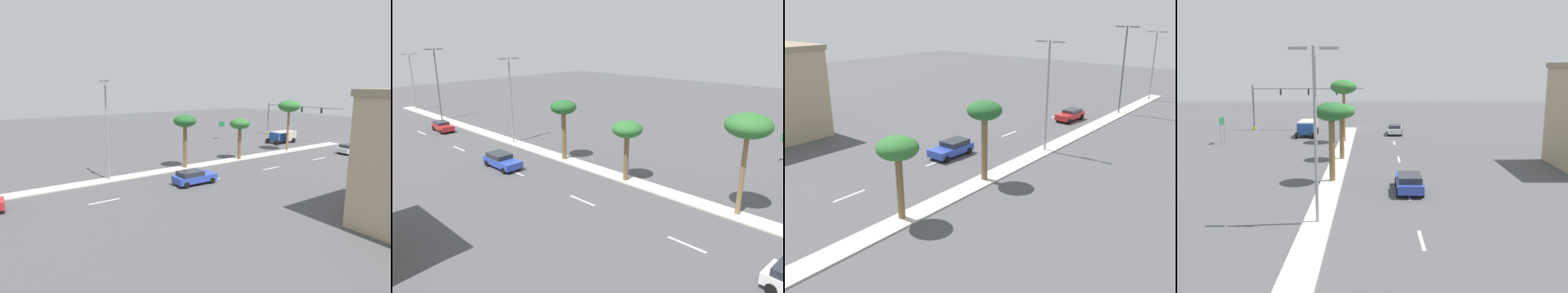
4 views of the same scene
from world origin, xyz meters
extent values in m
plane|color=#4C4C4F|center=(0.00, 29.57, 0.00)|extent=(160.00, 160.00, 0.00)
cube|color=beige|center=(0.00, 38.02, 0.06)|extent=(1.80, 76.04, 0.12)
cube|color=silver|center=(-6.15, 22.49, 0.01)|extent=(0.20, 2.80, 0.01)
cube|color=silver|center=(-6.15, 31.95, 0.01)|extent=(0.20, 2.80, 0.01)
cube|color=silver|center=(-6.15, 34.98, 0.01)|extent=(0.20, 2.80, 0.01)
cube|color=silver|center=(-6.15, 43.61, 0.01)|extent=(0.20, 2.80, 0.01)
cube|color=silver|center=(-6.15, 54.56, 0.01)|extent=(0.20, 2.80, 0.01)
cylinder|color=brown|center=(-0.24, 22.53, 2.34)|extent=(0.47, 0.47, 4.43)
ellipsoid|color=#2D6B2D|center=(-0.24, 22.53, 5.04)|extent=(2.77, 2.77, 1.53)
cylinder|color=brown|center=(-0.04, 31.26, 2.77)|extent=(0.50, 0.50, 5.31)
ellipsoid|color=#235B28|center=(-0.04, 31.26, 5.92)|extent=(2.79, 2.79, 1.53)
cylinder|color=gray|center=(-0.01, 40.95, 5.43)|extent=(0.20, 0.20, 10.62)
cube|color=gray|center=(-0.91, 40.95, 10.59)|extent=(1.10, 0.24, 0.16)
cube|color=gray|center=(0.89, 40.95, 10.59)|extent=(1.10, 0.24, 0.16)
cylinder|color=#515459|center=(-0.24, 60.85, 5.77)|extent=(0.20, 0.20, 11.29)
cube|color=#515459|center=(-1.14, 60.85, 11.26)|extent=(1.10, 0.24, 0.16)
cube|color=#515459|center=(0.66, 60.85, 11.26)|extent=(1.10, 0.24, 0.16)
cylinder|color=gray|center=(0.14, 72.15, 5.23)|extent=(0.20, 0.20, 10.22)
cube|color=gray|center=(-0.76, 72.15, 10.19)|extent=(1.10, 0.24, 0.16)
cube|color=gray|center=(1.04, 72.15, 10.19)|extent=(1.10, 0.24, 0.16)
cube|color=red|center=(-3.58, 53.24, 0.67)|extent=(2.06, 4.38, 0.70)
cube|color=#262B33|center=(-3.54, 53.77, 1.20)|extent=(1.73, 2.45, 0.36)
cylinder|color=black|center=(-2.88, 51.69, 0.32)|extent=(0.27, 0.66, 0.64)
cylinder|color=black|center=(-4.52, 51.82, 0.32)|extent=(0.27, 0.66, 0.64)
cylinder|color=black|center=(-2.65, 54.66, 0.32)|extent=(0.27, 0.66, 0.64)
cylinder|color=black|center=(-4.29, 54.79, 0.32)|extent=(0.27, 0.66, 0.64)
cube|color=#2D47AD|center=(-6.23, 33.99, 0.66)|extent=(2.00, 4.54, 0.67)
cube|color=#262B33|center=(-6.22, 34.56, 1.23)|extent=(1.78, 2.50, 0.48)
cylinder|color=black|center=(-5.33, 32.40, 0.32)|extent=(0.23, 0.64, 0.64)
cylinder|color=black|center=(-7.17, 32.42, 0.32)|extent=(0.23, 0.64, 0.64)
cylinder|color=black|center=(-5.29, 35.56, 0.32)|extent=(0.23, 0.64, 0.64)
cylinder|color=black|center=(-7.13, 35.58, 0.32)|extent=(0.23, 0.64, 0.64)
camera|label=1|loc=(-33.61, 52.48, 10.14)|focal=30.16mm
camera|label=2|loc=(-25.56, 3.25, 13.00)|focal=33.07mm
camera|label=3|loc=(19.74, 5.96, 13.53)|focal=38.74mm
camera|label=4|loc=(-3.42, 66.22, 9.59)|focal=39.54mm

